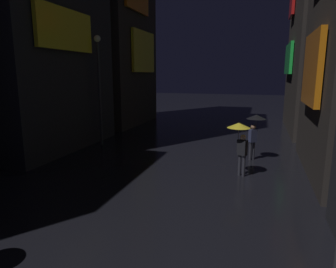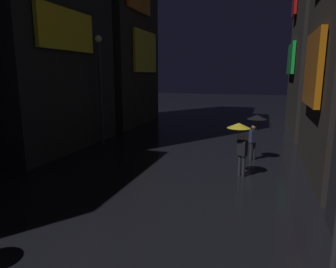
# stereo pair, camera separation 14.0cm
# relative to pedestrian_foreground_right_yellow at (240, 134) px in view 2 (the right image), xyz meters

# --- Properties ---
(building_right_far) EXTENTS (4.25, 8.92, 13.01)m
(building_right_far) POSITION_rel_pedestrian_foreground_right_yellow_xyz_m (4.61, 11.29, 4.84)
(building_right_far) COLOR #2D2826
(building_right_far) RESTS_ON ground
(pedestrian_foreground_right_yellow) EXTENTS (0.90, 0.90, 2.12)m
(pedestrian_foreground_right_yellow) POSITION_rel_pedestrian_foreground_right_yellow_xyz_m (0.00, 0.00, 0.00)
(pedestrian_foreground_right_yellow) COLOR #2D2D38
(pedestrian_foreground_right_yellow) RESTS_ON ground
(pedestrian_midstreet_left_black) EXTENTS (0.90, 0.90, 2.12)m
(pedestrian_midstreet_left_black) POSITION_rel_pedestrian_foreground_right_yellow_xyz_m (0.51, 2.57, 0.00)
(pedestrian_midstreet_left_black) COLOR #2D2D38
(pedestrian_midstreet_left_black) RESTS_ON ground
(streetlamp_left_far) EXTENTS (0.36, 0.36, 6.01)m
(streetlamp_left_far) POSITION_rel_pedestrian_foreground_right_yellow_xyz_m (-7.88, 3.16, 2.04)
(streetlamp_left_far) COLOR #2D2D33
(streetlamp_left_far) RESTS_ON ground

